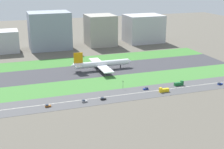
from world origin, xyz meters
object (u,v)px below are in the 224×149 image
Objects in this scene: car_4 at (146,89)px; car_2 at (103,99)px; truck_1 at (179,84)px; car_1 at (220,84)px; terminal_building at (3,41)px; truck_0 at (164,90)px; cargo_warehouse at (143,29)px; traffic_light at (123,84)px; airliner at (101,64)px; hangar_building at (50,31)px; office_tower at (100,30)px; fuel_tank_west at (54,36)px; car_0 at (48,106)px; car_3 at (84,101)px.

car_4 and car_2 have the same top height.
truck_1 reaches higher than car_2.
car_1 is at bearing -8.49° from car_4.
car_4 is 0.52× the size of truck_1.
truck_1 is at bearing -51.86° from terminal_building.
truck_0 is 55.44m from car_1.
traffic_light is at bearing -119.26° from cargo_warehouse.
airliner is 120.23m from hangar_building.
office_tower reaches higher than car_4.
hangar_building is at bearing -105.24° from fuel_tank_west.
truck_1 is (115.72, 10.00, 0.75)m from car_0.
terminal_building reaches higher than car_0.
fuel_tank_west is (15.70, 237.00, 7.10)m from car_3.
cargo_warehouse reaches higher than airliner.
fuel_tank_west is (-40.56, 227.00, 7.10)m from car_4.
truck_0 is at bearing -109.55° from cargo_warehouse.
airliner is 1.25× the size of hangar_building.
car_3 is at bearing -74.06° from terminal_building.
car_4 is at bearing -113.66° from cargo_warehouse.
fuel_tank_west reaches higher than car_1.
car_0 is at bearing 0.00° from car_1.
hangar_building reaches higher than car_4.
car_4 and car_1 have the same top height.
traffic_light is at bearing -164.78° from car_0.
hangar_building is at bearing 106.59° from airliner.
car_3 is at bearing -93.79° from fuel_tank_west.
traffic_light is at bearing -154.94° from car_3.
airliner reaches higher than truck_0.
airliner is 14.77× the size of car_2.
traffic_light is 200.01m from cargo_warehouse.
office_tower is (33.30, 174.01, 16.16)m from traffic_light.
office_tower reaches higher than terminal_building.
office_tower is (68.34, 0.00, -3.28)m from hangar_building.
fuel_tank_west is (-107.52, 237.00, 7.10)m from car_1.
hangar_building reaches higher than traffic_light.
terminal_building reaches higher than traffic_light.
car_4 is at bearing -40.94° from truck_0.
hangar_building is 68.42m from office_tower.
hangar_building reaches higher than car_1.
cargo_warehouse reaches higher than truck_0.
traffic_light reaches higher than truck_1.
fuel_tank_west is at bearing 32.53° from terminal_building.
car_0 and car_1 have the same top height.
car_1 is 36.55m from truck_1.
hangar_building is (-84.62, 182.00, 22.06)m from truck_1.
office_tower is (56.71, 192.00, 19.52)m from car_2.
car_1 is at bearing -42.27° from airliner.
terminal_building is at bearing 180.00° from hangar_building.
cargo_warehouse is (79.72, 182.00, 18.23)m from car_4.
traffic_light reaches higher than car_0.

